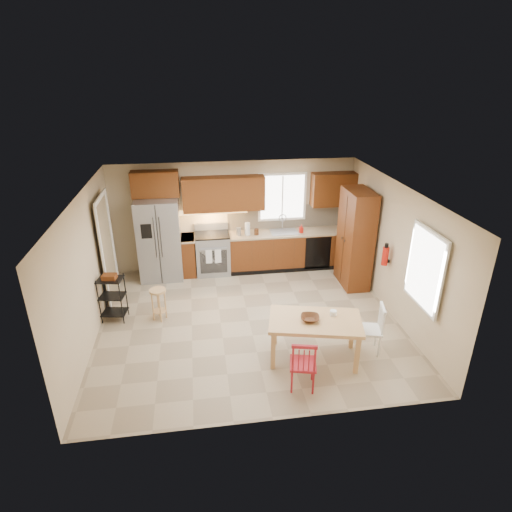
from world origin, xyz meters
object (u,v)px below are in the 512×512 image
object	(u,v)px
range_stove	(213,254)
soap_bottle	(301,229)
chair_white	(369,329)
utility_cart	(113,298)
dining_table	(314,339)
bar_stool	(159,304)
pantry	(355,239)
refrigerator	(160,239)
table_bowl	(310,321)
table_jar	(333,314)
fire_extinguisher	(385,256)
chair_red	(303,363)

from	to	relation	value
range_stove	soap_bottle	xyz separation A→B (m)	(2.03, -0.08, 0.54)
chair_white	utility_cart	xyz separation A→B (m)	(-4.35, 1.62, 0.02)
dining_table	bar_stool	bearing A→B (deg)	162.00
range_stove	chair_white	size ratio (longest dim) A/B	1.08
utility_cart	pantry	bearing A→B (deg)	18.21
refrigerator	soap_bottle	size ratio (longest dim) A/B	9.53
soap_bottle	chair_white	size ratio (longest dim) A/B	0.22
range_stove	soap_bottle	world-z (taller)	soap_bottle
table_bowl	refrigerator	bearing A→B (deg)	126.70
range_stove	utility_cart	distance (m)	2.62
soap_bottle	table_jar	world-z (taller)	soap_bottle
fire_extinguisher	chair_red	distance (m)	2.99
refrigerator	chair_red	bearing A→B (deg)	-60.74
table_jar	bar_stool	size ratio (longest dim) A/B	0.18
pantry	table_jar	xyz separation A→B (m)	(-1.21, -2.35, -0.30)
table_jar	bar_stool	bearing A→B (deg)	153.11
table_bowl	utility_cart	xyz separation A→B (m)	(-3.31, 1.67, -0.27)
fire_extinguisher	utility_cart	bearing A→B (deg)	176.84
chair_red	utility_cart	world-z (taller)	utility_cart
pantry	chair_red	world-z (taller)	pantry
utility_cart	range_stove	bearing A→B (deg)	51.31
pantry	utility_cart	bearing A→B (deg)	-171.16
bar_stool	utility_cart	bearing A→B (deg)	152.63
refrigerator	dining_table	world-z (taller)	refrigerator
soap_bottle	bar_stool	xyz separation A→B (m)	(-3.14, -1.79, -0.68)
soap_bottle	pantry	size ratio (longest dim) A/B	0.09
range_stove	bar_stool	world-z (taller)	range_stove
dining_table	pantry	bearing A→B (deg)	71.12
soap_bottle	bar_stool	bearing A→B (deg)	-150.31
soap_bottle	utility_cart	world-z (taller)	soap_bottle
fire_extinguisher	table_bowl	bearing A→B (deg)	-142.62
pantry	chair_red	bearing A→B (deg)	-121.31
pantry	bar_stool	bearing A→B (deg)	-167.72
soap_bottle	bar_stool	world-z (taller)	soap_bottle
table_jar	bar_stool	world-z (taller)	table_jar
refrigerator	table_jar	bearing A→B (deg)	-48.30
table_jar	chair_white	bearing A→B (deg)	-3.71
refrigerator	soap_bottle	bearing A→B (deg)	-0.45
range_stove	bar_stool	size ratio (longest dim) A/B	1.46
pantry	fire_extinguisher	distance (m)	1.07
chair_red	pantry	bearing A→B (deg)	71.89
soap_bottle	pantry	bearing A→B (deg)	-43.45
table_jar	bar_stool	distance (m)	3.26
fire_extinguisher	table_jar	bearing A→B (deg)	-137.36
range_stove	table_bowl	distance (m)	3.69
dining_table	chair_red	world-z (taller)	chair_red
table_bowl	table_jar	size ratio (longest dim) A/B	2.54
dining_table	table_jar	distance (m)	0.51
chair_red	dining_table	bearing A→B (deg)	74.90
chair_red	table_bowl	bearing A→B (deg)	81.47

